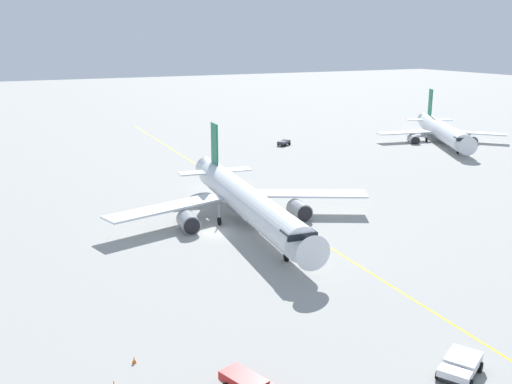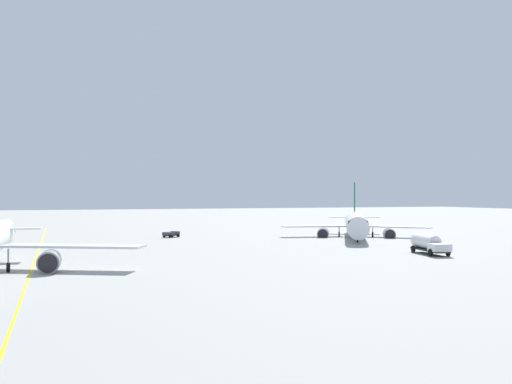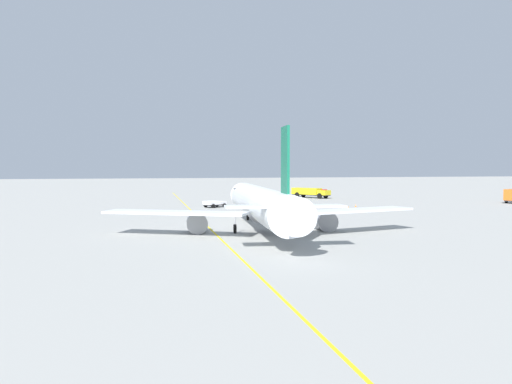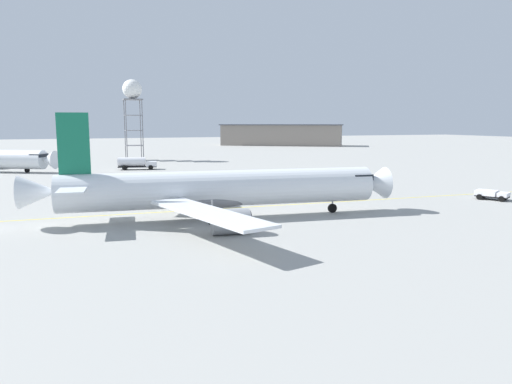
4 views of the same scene
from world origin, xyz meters
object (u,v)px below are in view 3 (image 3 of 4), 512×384
(airliner_main, at_px, (262,206))
(ops_pickup_truck, at_px, (296,203))
(fire_tender_truck, at_px, (310,192))
(safety_cone_mid, at_px, (348,207))
(pushback_tug_truck, at_px, (214,203))
(safety_cone_near, at_px, (343,209))
(safety_cone_far, at_px, (356,206))

(airliner_main, xyz_separation_m, ops_pickup_truck, (-16.35, -35.70, -2.41))
(ops_pickup_truck, bearing_deg, airliner_main, 136.95)
(fire_tender_truck, xyz_separation_m, safety_cone_mid, (5.08, 35.23, -1.26))
(pushback_tug_truck, bearing_deg, airliner_main, -120.70)
(ops_pickup_truck, height_order, pushback_tug_truck, ops_pickup_truck)
(safety_cone_mid, bearing_deg, pushback_tug_truck, -22.46)
(airliner_main, xyz_separation_m, safety_cone_mid, (-24.95, -30.18, -2.94))
(pushback_tug_truck, xyz_separation_m, safety_cone_mid, (-24.02, 9.93, -0.53))
(ops_pickup_truck, bearing_deg, pushback_tug_truck, 55.59)
(ops_pickup_truck, distance_m, safety_cone_near, 10.36)
(fire_tender_truck, height_order, safety_cone_far, fire_tender_truck)
(airliner_main, bearing_deg, fire_tender_truck, -18.40)
(pushback_tug_truck, height_order, safety_cone_far, pushback_tug_truck)
(safety_cone_near, height_order, safety_cone_far, same)
(ops_pickup_truck, xyz_separation_m, safety_cone_far, (-12.02, 1.44, -0.53))
(safety_cone_far, bearing_deg, ops_pickup_truck, -6.85)
(safety_cone_near, relative_size, safety_cone_far, 1.00)
(ops_pickup_truck, relative_size, safety_cone_mid, 10.22)
(safety_cone_near, bearing_deg, safety_cone_far, -130.00)
(airliner_main, height_order, safety_cone_far, airliner_main)
(safety_cone_far, bearing_deg, pushback_tug_truck, -12.05)
(fire_tender_truck, xyz_separation_m, safety_cone_far, (1.66, 31.16, -1.26))
(fire_tender_truck, relative_size, safety_cone_near, 18.72)
(airliner_main, xyz_separation_m, pushback_tug_truck, (-0.93, -40.11, -2.42))
(pushback_tug_truck, bearing_deg, safety_cone_near, -59.25)
(airliner_main, distance_m, safety_cone_near, 35.87)
(airliner_main, height_order, safety_cone_mid, airliner_main)
(fire_tender_truck, distance_m, safety_cone_mid, 35.62)
(airliner_main, height_order, ops_pickup_truck, airliner_main)
(airliner_main, relative_size, ops_pickup_truck, 7.48)
(safety_cone_near, height_order, safety_cone_mid, same)
(safety_cone_mid, bearing_deg, fire_tender_truck, -98.20)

